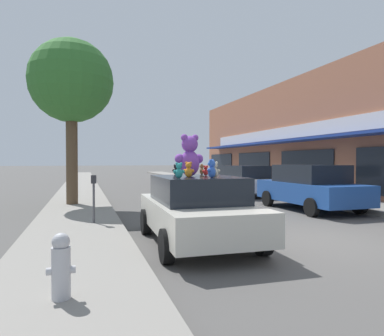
{
  "coord_description": "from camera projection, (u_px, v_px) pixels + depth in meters",
  "views": [
    {
      "loc": [
        -5.09,
        -6.6,
        1.82
      ],
      "look_at": [
        -2.58,
        1.29,
        1.65
      ],
      "focal_mm": 32.0,
      "sensor_mm": 36.0,
      "label": 1
    }
  ],
  "objects": [
    {
      "name": "ground_plane",
      "position": [
        316.0,
        240.0,
        7.87
      ],
      "size": [
        260.0,
        260.0,
        0.0
      ],
      "primitive_type": "plane",
      "color": "#514F4C"
    },
    {
      "name": "sidewalk_near",
      "position": [
        74.0,
        255.0,
        6.27
      ],
      "size": [
        2.32,
        90.0,
        0.17
      ],
      "color": "gray",
      "rests_on": "ground_plane"
    },
    {
      "name": "plush_art_car",
      "position": [
        197.0,
        208.0,
        7.52
      ],
      "size": [
        2.17,
        4.15,
        1.48
      ],
      "rotation": [
        0.0,
        0.0,
        -0.03
      ],
      "color": "beige",
      "rests_on": "ground_plane"
    },
    {
      "name": "teddy_bear_giant",
      "position": [
        190.0,
        156.0,
        7.58
      ],
      "size": [
        0.69,
        0.44,
        0.93
      ],
      "rotation": [
        0.0,
        0.0,
        3.26
      ],
      "color": "purple",
      "rests_on": "plush_art_car"
    },
    {
      "name": "teddy_bear_cream",
      "position": [
        214.0,
        170.0,
        6.96
      ],
      "size": [
        0.25,
        0.19,
        0.33
      ],
      "rotation": [
        0.0,
        0.0,
        2.67
      ],
      "color": "beige",
      "rests_on": "plush_art_car"
    },
    {
      "name": "teddy_bear_black",
      "position": [
        176.0,
        170.0,
        8.38
      ],
      "size": [
        0.2,
        0.14,
        0.26
      ],
      "rotation": [
        0.0,
        0.0,
        3.43
      ],
      "color": "black",
      "rests_on": "plush_art_car"
    },
    {
      "name": "teddy_bear_orange",
      "position": [
        189.0,
        170.0,
        7.05
      ],
      "size": [
        0.24,
        0.19,
        0.33
      ],
      "rotation": [
        0.0,
        0.0,
        2.65
      ],
      "color": "orange",
      "rests_on": "plush_art_car"
    },
    {
      "name": "teddy_bear_blue",
      "position": [
        212.0,
        169.0,
        6.82
      ],
      "size": [
        0.25,
        0.26,
        0.38
      ],
      "rotation": [
        0.0,
        0.0,
        3.98
      ],
      "color": "blue",
      "rests_on": "plush_art_car"
    },
    {
      "name": "teddy_bear_teal",
      "position": [
        179.0,
        171.0,
        6.68
      ],
      "size": [
        0.23,
        0.15,
        0.31
      ],
      "rotation": [
        0.0,
        0.0,
        2.97
      ],
      "color": "teal",
      "rests_on": "plush_art_car"
    },
    {
      "name": "teddy_bear_brown",
      "position": [
        202.0,
        169.0,
        8.57
      ],
      "size": [
        0.17,
        0.19,
        0.27
      ],
      "rotation": [
        0.0,
        0.0,
        4.13
      ],
      "color": "olive",
      "rests_on": "plush_art_car"
    },
    {
      "name": "teddy_bear_red",
      "position": [
        206.0,
        171.0,
        7.96
      ],
      "size": [
        0.18,
        0.14,
        0.24
      ],
      "rotation": [
        0.0,
        0.0,
        2.7
      ],
      "color": "red",
      "rests_on": "plush_art_car"
    },
    {
      "name": "parked_car_far_center",
      "position": [
        310.0,
        187.0,
        12.69
      ],
      "size": [
        2.13,
        4.48,
        1.67
      ],
      "color": "#1E4793",
      "rests_on": "ground_plane"
    },
    {
      "name": "parked_car_far_right",
      "position": [
        244.0,
        179.0,
        17.94
      ],
      "size": [
        1.99,
        4.28,
        1.57
      ],
      "color": "silver",
      "rests_on": "ground_plane"
    },
    {
      "name": "street_tree",
      "position": [
        71.0,
        82.0,
        13.0
      ],
      "size": [
        3.15,
        3.15,
        6.28
      ],
      "color": "brown",
      "rests_on": "sidewalk_near"
    },
    {
      "name": "fire_hydrant",
      "position": [
        61.0,
        266.0,
        4.08
      ],
      "size": [
        0.33,
        0.22,
        0.79
      ],
      "color": "#B2B2B7",
      "rests_on": "sidewalk_near"
    },
    {
      "name": "parking_meter",
      "position": [
        94.0,
        192.0,
        9.09
      ],
      "size": [
        0.14,
        0.1,
        1.27
      ],
      "color": "#4C4C51",
      "rests_on": "sidewalk_near"
    }
  ]
}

